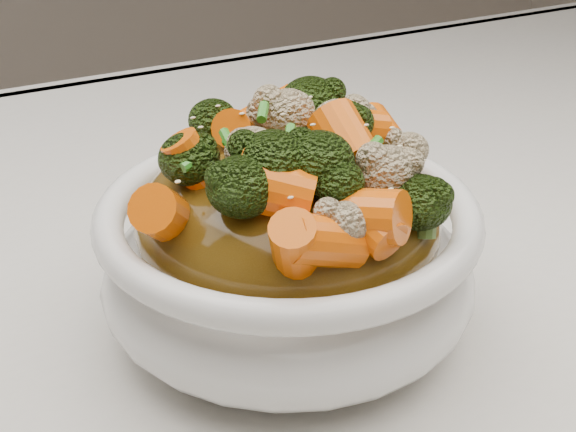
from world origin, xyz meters
name	(u,v)px	position (x,y,z in m)	size (l,w,h in m)	color
tablecloth	(270,328)	(0.00, 0.00, 0.73)	(1.20, 0.80, 0.04)	silver
bowl	(288,265)	(0.00, -0.03, 0.79)	(0.19, 0.19, 0.08)	white
sauce_base	(288,221)	(0.00, -0.03, 0.81)	(0.15, 0.15, 0.08)	#553A0E
carrots	(288,118)	(0.00, -0.03, 0.87)	(0.15, 0.15, 0.04)	#EF6007
broccoli	(288,119)	(0.00, -0.03, 0.87)	(0.15, 0.15, 0.04)	black
cauliflower	(288,123)	(0.00, -0.03, 0.87)	(0.15, 0.15, 0.03)	tan
scallions	(288,116)	(0.00, -0.03, 0.87)	(0.12, 0.12, 0.02)	#2B7A1C
sesame_seeds	(288,116)	(0.00, -0.03, 0.87)	(0.14, 0.14, 0.01)	beige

